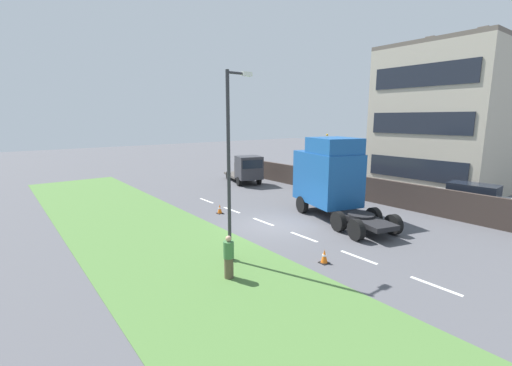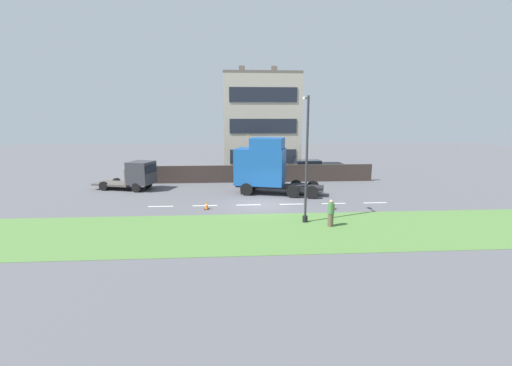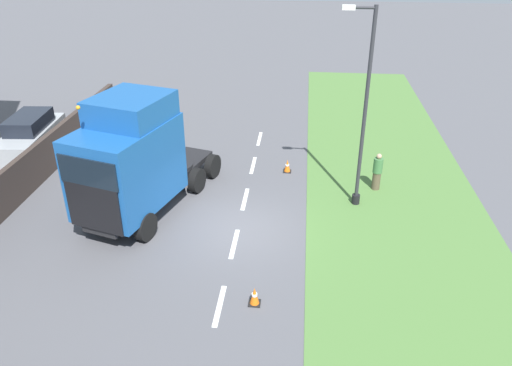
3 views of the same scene
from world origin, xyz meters
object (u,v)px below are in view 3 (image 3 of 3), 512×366
parked_car (31,136)px  traffic_cone_lead (287,166)px  lorry_cab (132,161)px  lamp_post (362,120)px  pedestrian (377,172)px  traffic_cone_trailing (255,296)px

parked_car → traffic_cone_lead: parked_car is taller
lorry_cab → traffic_cone_lead: size_ratio=13.05×
lorry_cab → parked_car: bearing=-20.7°
lamp_post → lorry_cab: bearing=12.4°
lorry_cab → pedestrian: lorry_cab is taller
lorry_cab → parked_car: size_ratio=1.56×
lorry_cab → traffic_cone_lead: lorry_cab is taller
traffic_cone_trailing → traffic_cone_lead: bearing=-93.7°
parked_car → lamp_post: bearing=162.9°
parked_car → pedestrian: 16.24m
pedestrian → traffic_cone_trailing: pedestrian is taller
lamp_post → traffic_cone_trailing: lamp_post is taller
lorry_cab → lamp_post: lamp_post is taller
traffic_cone_lead → traffic_cone_trailing: same height
traffic_cone_lead → lorry_cab: bearing=38.9°
parked_car → traffic_cone_trailing: size_ratio=8.38×
lamp_post → pedestrian: size_ratio=4.67×
parked_car → pedestrian: parked_car is taller
pedestrian → traffic_cone_lead: 4.03m
lorry_cab → traffic_cone_trailing: 6.95m
lorry_cab → pedestrian: bearing=-144.9°
parked_car → lamp_post: (-15.11, 3.36, 2.59)m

